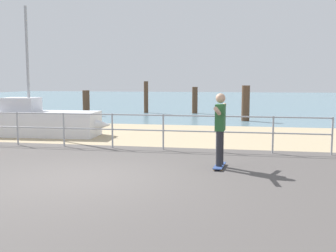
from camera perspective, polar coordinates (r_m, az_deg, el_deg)
name	(u,v)px	position (r m, az deg, el deg)	size (l,w,h in m)	color
ground_plane	(67,192)	(7.67, -14.13, -9.02)	(24.00, 10.00, 0.04)	#514C49
beach_strip	(158,134)	(15.16, -1.37, -1.15)	(24.00, 6.00, 0.04)	tan
sea_surface	(214,99)	(42.85, 6.51, 3.79)	(72.00, 50.00, 0.04)	slate
railing_fence	(112,125)	(11.99, -7.92, 0.09)	(12.38, 0.05, 1.05)	#9EA0A5
sailboat	(42,122)	(15.25, -17.49, 0.55)	(5.00, 1.64, 4.63)	silver
skateboard	(220,166)	(9.37, 7.33, -5.61)	(0.27, 0.81, 0.08)	#334C8C
skateboarder	(220,125)	(9.21, 7.42, 0.17)	(0.23, 1.45, 1.65)	#26262B
groyne_post_0	(86,103)	(23.65, -11.54, 3.24)	(0.40, 0.40, 1.44)	#513826
groyne_post_1	(146,97)	(24.82, -3.14, 4.11)	(0.27, 0.27, 1.95)	#513826
groyne_post_2	(195,100)	(24.40, 3.83, 3.66)	(0.33, 0.33, 1.62)	#513826
groyne_post_3	(246,103)	(20.17, 10.96, 3.17)	(0.39, 0.39, 1.77)	#513826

